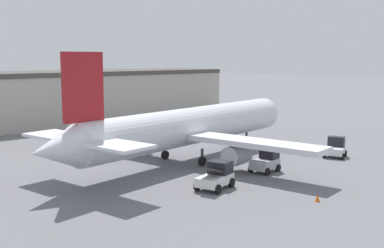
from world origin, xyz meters
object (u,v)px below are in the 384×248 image
Objects in this scene: pushback_tug at (266,160)px; safety_cone_near at (318,198)px; airplane at (187,127)px; baggage_tug at (335,148)px; ground_crew_worker at (265,146)px; belt_loader_truck at (216,176)px.

pushback_tug is 9.76m from safety_cone_near.
baggage_tug is at bearing -42.97° from airplane.
pushback_tug is at bearing 154.45° from baggage_tug.
ground_crew_worker is 15.02m from belt_loader_truck.
baggage_tug is 0.80× the size of belt_loader_truck.
safety_cone_near is at bearing -125.93° from pushback_tug.
pushback_tug reaches higher than safety_cone_near.
belt_loader_truck is at bearing 111.84° from safety_cone_near.
airplane is 17.22m from safety_cone_near.
baggage_tug is 18.21m from belt_loader_truck.
belt_loader_truck reaches higher than baggage_tug.
baggage_tug is (13.40, -8.80, -2.57)m from airplane.
belt_loader_truck is (-4.80, -9.23, -2.49)m from airplane.
pushback_tug is (2.72, -8.19, -2.46)m from airplane.
pushback_tug reaches higher than belt_loader_truck.
ground_crew_worker is at bearing 32.27° from pushback_tug.
airplane reaches higher than baggage_tug.
pushback_tug is (-10.68, 0.61, 0.11)m from baggage_tug.
pushback_tug is (7.53, 1.05, 0.03)m from belt_loader_truck.
airplane is 65.94× the size of safety_cone_near.
belt_loader_truck is at bearing -127.17° from airplane.
baggage_tug is at bearing 118.46° from ground_crew_worker.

